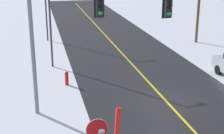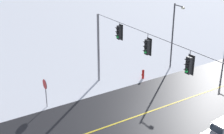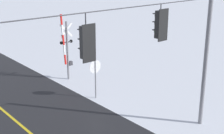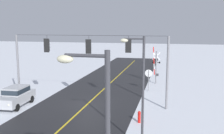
# 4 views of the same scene
# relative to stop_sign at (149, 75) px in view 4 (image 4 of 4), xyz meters

# --- Properties ---
(ground_plane) EXTENTS (160.00, 160.00, 0.00)m
(ground_plane) POSITION_rel_stop_sign_xyz_m (4.93, 5.93, -1.71)
(ground_plane) COLOR silver
(road_asphalt) EXTENTS (9.00, 80.00, 0.01)m
(road_asphalt) POSITION_rel_stop_sign_xyz_m (4.93, 11.93, -1.71)
(road_asphalt) COLOR black
(road_asphalt) RESTS_ON ground
(lane_centre_line) EXTENTS (0.14, 72.00, 0.01)m
(lane_centre_line) POSITION_rel_stop_sign_xyz_m (4.93, 11.93, -1.70)
(lane_centre_line) COLOR gold
(lane_centre_line) RESTS_ON ground
(signal_span) EXTENTS (14.20, 0.47, 6.22)m
(signal_span) POSITION_rel_stop_sign_xyz_m (4.94, 5.92, 2.53)
(signal_span) COLOR gray
(signal_span) RESTS_ON ground
(stop_sign) EXTENTS (0.80, 0.09, 2.35)m
(stop_sign) POSITION_rel_stop_sign_xyz_m (0.00, 0.00, 0.00)
(stop_sign) COLOR gray
(stop_sign) RESTS_ON ground
(railroad_crossing) EXTENTS (0.98, 0.31, 4.51)m
(railroad_crossing) POSITION_rel_stop_sign_xyz_m (-0.52, -3.82, 0.55)
(railroad_crossing) COLOR gray
(railroad_crossing) RESTS_ON ground
(parked_car_silver) EXTENTS (1.97, 4.27, 1.74)m
(parked_car_silver) POSITION_rel_stop_sign_xyz_m (10.90, 8.07, -0.76)
(parked_car_silver) COLOR #B7BABF
(parked_car_silver) RESTS_ON ground
(streetlamp_near) EXTENTS (1.39, 0.28, 6.50)m
(streetlamp_near) POSITION_rel_stop_sign_xyz_m (-0.66, 13.57, 2.20)
(streetlamp_near) COLOR #38383D
(streetlamp_near) RESTS_ON ground
(fire_hydrant) EXTENTS (0.24, 0.31, 0.88)m
(fire_hydrant) POSITION_rel_stop_sign_xyz_m (-0.21, 9.60, -1.25)
(fire_hydrant) COLOR red
(fire_hydrant) RESTS_ON ground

